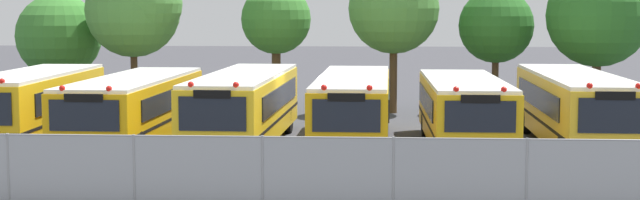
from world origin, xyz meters
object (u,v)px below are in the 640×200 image
Objects in this scene: school_bus_0 at (33,104)px; school_bus_3 at (354,107)px; tree_1 at (137,8)px; school_bus_1 at (135,107)px; tree_0 at (56,37)px; tree_3 at (392,8)px; tree_4 at (496,23)px; tree_2 at (274,19)px; traffic_cone at (380,184)px; school_bus_4 at (464,110)px; school_bus_5 at (575,107)px; tree_5 at (598,16)px; school_bus_2 at (245,106)px.

school_bus_0 is 11.18m from school_bus_3.
tree_1 reaches higher than school_bus_0.
school_bus_1 is 7.58m from school_bus_3.
tree_0 reaches higher than school_bus_0.
tree_3 is 4.73m from tree_4.
traffic_cone is at bearing -75.19° from tree_2.
school_bus_0 is 18.51× the size of traffic_cone.
tree_1 reaches higher than traffic_cone.
school_bus_4 is 1.66× the size of tree_4.
tree_4 is at bearing 3.56° from tree_3.
school_bus_4 is 8.22m from traffic_cone.
tree_2 is 5.38m from tree_3.
school_bus_5 is 9.37m from tree_5.
tree_2 is (5.89, 1.80, -0.51)m from tree_1.
tree_2 is 1.04× the size of tree_4.
traffic_cone is at bearing 146.14° from school_bus_0.
school_bus_2 is 14.45m from tree_0.
school_bus_5 is 15.56m from tree_2.
school_bus_0 is at bearing -141.34° from tree_3.
traffic_cone is at bearing -119.65° from tree_5.
tree_3 reaches higher than tree_0.
school_bus_4 is 1.73× the size of tree_0.
tree_3 is at bearing -176.44° from tree_4.
tree_3 reaches higher than school_bus_5.
traffic_cone is at bearing 139.07° from school_bus_1.
school_bus_0 is 1.41× the size of tree_5.
school_bus_1 is 1.11× the size of school_bus_4.
school_bus_0 is at bearing 147.56° from traffic_cone.
tree_3 is at bearing -142.76° from school_bus_0.
traffic_cone is (14.82, -17.64, -3.15)m from tree_0.
school_bus_4 is at bearing -54.00° from tree_2.
school_bus_3 is at bearing -5.58° from school_bus_4.
school_bus_2 is at bearing -179.34° from school_bus_1.
tree_2 is 19.18m from traffic_cone.
tree_1 is at bearing -33.18° from school_bus_4.
school_bus_3 is (3.73, 0.38, -0.05)m from school_bus_2.
school_bus_0 is at bearing -74.61° from tree_0.
school_bus_2 is 11.14m from tree_1.
tree_3 is 8.88m from tree_5.
school_bus_4 is at bearing 4.94° from school_bus_5.
school_bus_3 is 7.50m from school_bus_5.
tree_0 reaches higher than traffic_cone.
tree_0 reaches higher than school_bus_3.
tree_3 is 1.02× the size of tree_5.
school_bus_4 is 3.78m from school_bus_5.
tree_4 is at bearing -141.60° from school_bus_1.
tree_1 is 20.03m from traffic_cone.
school_bus_1 is at bearing 137.99° from traffic_cone.
school_bus_2 is 0.98× the size of school_bus_5.
school_bus_4 is 1.39× the size of tree_1.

